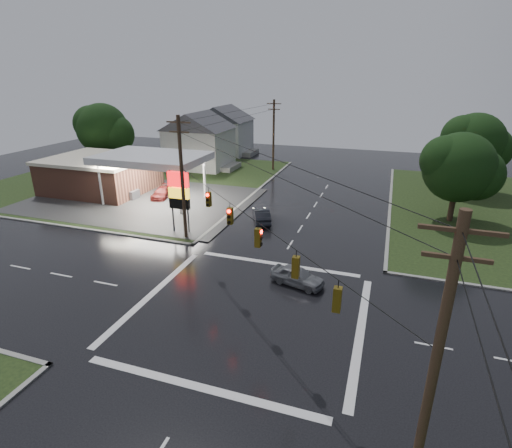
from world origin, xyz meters
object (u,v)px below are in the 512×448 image
(utility_pole_nw, at_px, (182,177))
(tree_ne_near, at_px, (461,168))
(pylon_sign, at_px, (179,192))
(car_crossing, at_px, (297,276))
(utility_pole_se, at_px, (434,371))
(house_near, at_px, (199,139))
(gas_station, at_px, (108,172))
(tree_ne_far, at_px, (475,143))
(house_far, at_px, (224,129))
(utility_pole_n, at_px, (274,134))
(car_pump, at_px, (162,193))
(tree_nw_behind, at_px, (103,129))
(car_north, at_px, (261,215))

(utility_pole_nw, height_order, tree_ne_near, utility_pole_nw)
(pylon_sign, bearing_deg, car_crossing, -26.02)
(utility_pole_se, xyz_separation_m, house_near, (-30.45, 45.50, -1.32))
(gas_station, distance_m, pylon_sign, 17.81)
(tree_ne_far, bearing_deg, house_far, 160.29)
(utility_pole_n, height_order, car_pump, utility_pole_n)
(utility_pole_se, bearing_deg, utility_pole_nw, 135.00)
(car_crossing, bearing_deg, utility_pole_nw, 81.52)
(tree_nw_behind, distance_m, tree_ne_near, 48.65)
(car_crossing, bearing_deg, utility_pole_n, 34.60)
(tree_nw_behind, distance_m, tree_ne_far, 51.15)
(utility_pole_nw, xyz_separation_m, car_pump, (-8.62, 10.24, -5.09))
(house_far, bearing_deg, car_north, -61.24)
(car_crossing, bearing_deg, tree_ne_near, -18.59)
(utility_pole_n, distance_m, tree_ne_far, 26.96)
(utility_pole_n, distance_m, car_pump, 20.77)
(utility_pole_se, xyz_separation_m, house_far, (-31.45, 57.50, -1.32))
(utility_pole_n, relative_size, car_crossing, 2.67)
(car_north, bearing_deg, tree_ne_near, 175.19)
(gas_station, distance_m, house_far, 28.61)
(car_pump, bearing_deg, tree_ne_far, 11.42)
(utility_pole_nw, xyz_separation_m, tree_ne_near, (23.64, 12.49, -0.16))
(utility_pole_se, distance_m, tree_ne_near, 31.83)
(utility_pole_se, height_order, house_near, utility_pole_se)
(house_near, xyz_separation_m, car_crossing, (23.13, -31.69, -3.74))
(gas_station, bearing_deg, car_crossing, -28.92)
(tree_nw_behind, bearing_deg, gas_station, -51.58)
(tree_nw_behind, bearing_deg, utility_pole_nw, -40.10)
(utility_pole_n, bearing_deg, car_crossing, -70.88)
(utility_pole_nw, height_order, house_near, utility_pole_nw)
(utility_pole_nw, relative_size, tree_ne_near, 1.22)
(utility_pole_nw, bearing_deg, car_pump, 130.10)
(utility_pole_nw, height_order, car_north, utility_pole_nw)
(utility_pole_se, relative_size, tree_ne_far, 1.12)
(car_pump, bearing_deg, tree_ne_near, -6.58)
(gas_station, distance_m, tree_nw_behind, 13.63)
(house_far, bearing_deg, tree_nw_behind, -123.44)
(tree_ne_far, relative_size, car_crossing, 2.49)
(house_near, xyz_separation_m, tree_ne_near, (35.09, -14.01, 1.16))
(car_pump, bearing_deg, house_near, 89.28)
(pylon_sign, relative_size, utility_pole_nw, 0.55)
(tree_ne_near, relative_size, tree_ne_far, 0.92)
(tree_nw_behind, xyz_separation_m, tree_ne_near, (47.98, -8.00, -0.62))
(car_north, distance_m, car_pump, 14.55)
(pylon_sign, bearing_deg, house_far, 106.98)
(house_far, xyz_separation_m, car_pump, (3.83, -28.26, -3.78))
(utility_pole_nw, height_order, car_crossing, utility_pole_nw)
(house_near, bearing_deg, gas_station, -106.17)
(tree_ne_far, bearing_deg, utility_pole_n, 171.45)
(pylon_sign, relative_size, tree_ne_far, 0.61)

